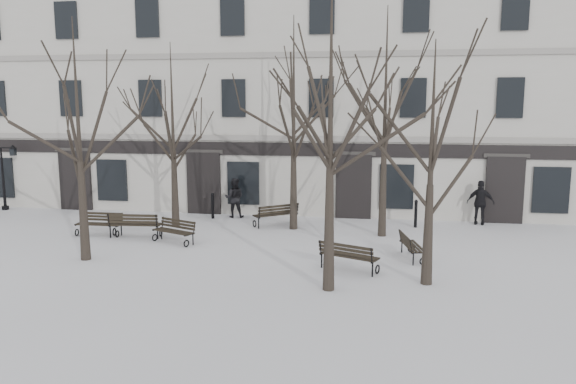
% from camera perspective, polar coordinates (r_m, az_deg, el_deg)
% --- Properties ---
extents(ground, '(100.00, 100.00, 0.00)m').
position_cam_1_polar(ground, '(18.54, -5.44, -7.25)').
color(ground, silver).
rests_on(ground, ground).
extents(building, '(40.40, 10.20, 11.40)m').
position_cam_1_polar(building, '(30.51, 0.55, 9.66)').
color(building, '#B5B1A8').
rests_on(building, ground).
extents(tree_1, '(5.51, 5.51, 7.87)m').
position_cam_1_polar(tree_1, '(19.42, -20.61, 7.69)').
color(tree_1, black).
rests_on(tree_1, ground).
extents(tree_2, '(6.02, 6.02, 8.61)m').
position_cam_1_polar(tree_2, '(15.16, 4.36, 9.75)').
color(tree_2, black).
rests_on(tree_2, ground).
extents(tree_3, '(4.83, 4.83, 6.90)m').
position_cam_1_polar(tree_3, '(16.17, 14.43, 5.66)').
color(tree_3, black).
rests_on(tree_3, ground).
extents(tree_4, '(5.35, 5.35, 7.64)m').
position_cam_1_polar(tree_4, '(23.91, -11.68, 7.88)').
color(tree_4, black).
rests_on(tree_4, ground).
extents(tree_5, '(6.02, 6.02, 8.60)m').
position_cam_1_polar(tree_5, '(22.83, 0.58, 9.53)').
color(tree_5, black).
rests_on(tree_5, ground).
extents(tree_6, '(6.14, 6.14, 8.77)m').
position_cam_1_polar(tree_6, '(21.91, 9.88, 9.69)').
color(tree_6, black).
rests_on(tree_6, ground).
extents(bench_0, '(1.80, 0.66, 0.90)m').
position_cam_1_polar(bench_0, '(23.40, -18.60, -3.02)').
color(bench_0, black).
rests_on(bench_0, ground).
extents(bench_1, '(2.03, 0.87, 1.00)m').
position_cam_1_polar(bench_1, '(22.57, -15.31, -3.16)').
color(bench_1, black).
rests_on(bench_1, ground).
extents(bench_2, '(1.94, 1.35, 0.93)m').
position_cam_1_polar(bench_2, '(17.60, 6.14, -6.43)').
color(bench_2, black).
rests_on(bench_2, ground).
extents(bench_3, '(1.81, 1.28, 0.87)m').
position_cam_1_polar(bench_3, '(21.44, -11.45, -3.84)').
color(bench_3, black).
rests_on(bench_3, ground).
extents(bench_4, '(1.90, 1.72, 0.97)m').
position_cam_1_polar(bench_4, '(23.83, -1.19, -2.24)').
color(bench_4, black).
rests_on(bench_4, ground).
extents(bench_5, '(0.90, 1.74, 0.84)m').
position_cam_1_polar(bench_5, '(19.34, 12.36, -5.33)').
color(bench_5, black).
rests_on(bench_5, ground).
extents(lamp_post, '(1.00, 0.37, 3.19)m').
position_cam_1_polar(lamp_post, '(30.47, -26.67, 1.78)').
color(lamp_post, black).
rests_on(lamp_post, ground).
extents(bollard_a, '(0.15, 0.15, 1.18)m').
position_cam_1_polar(bollard_a, '(25.61, -7.66, -1.29)').
color(bollard_a, black).
rests_on(bollard_a, ground).
extents(bollard_b, '(0.15, 0.15, 1.18)m').
position_cam_1_polar(bollard_b, '(24.16, 12.86, -2.05)').
color(bollard_b, black).
rests_on(bollard_b, ground).
extents(pedestrian_b, '(0.96, 0.79, 1.81)m').
position_cam_1_polar(pedestrian_b, '(25.86, -5.44, -2.57)').
color(pedestrian_b, black).
rests_on(pedestrian_b, ground).
extents(pedestrian_c, '(1.21, 0.72, 1.92)m').
position_cam_1_polar(pedestrian_c, '(25.56, 18.86, -3.16)').
color(pedestrian_c, black).
rests_on(pedestrian_c, ground).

